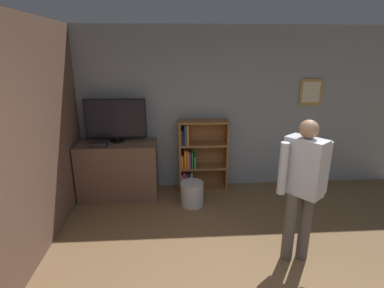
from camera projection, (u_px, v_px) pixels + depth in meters
wall_back at (215, 110)px, 5.03m from camera, size 6.49×0.09×2.70m
wall_side_brick at (34, 140)px, 3.37m from camera, size 0.06×4.72×2.70m
tv_ledge at (119, 170)px, 4.86m from camera, size 1.24×0.56×0.91m
television at (116, 120)px, 4.70m from camera, size 0.95×0.22×0.69m
game_console at (99, 144)px, 4.56m from camera, size 0.25×0.17×0.07m
bookshelf at (198, 157)px, 5.07m from camera, size 0.83×0.28×1.22m
person at (303, 182)px, 3.21m from camera, size 0.55×0.46×1.65m
waste_bin at (192, 194)px, 4.63m from camera, size 0.35×0.35×0.38m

